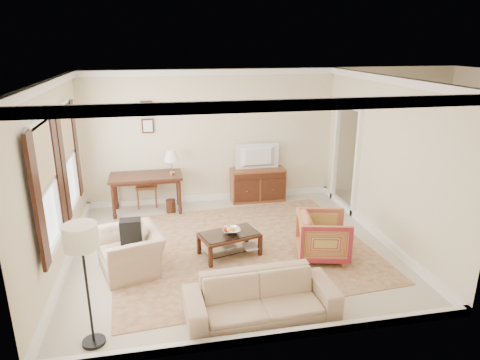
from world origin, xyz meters
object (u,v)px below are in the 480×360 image
object	(u,v)px
tv	(258,149)
striped_armchair	(323,234)
writing_desk	(146,180)
sofa	(261,291)
coffee_table	(229,238)
club_armchair	(131,245)
sideboard	(258,185)

from	to	relation	value
tv	striped_armchair	size ratio (longest dim) A/B	1.11
writing_desk	sofa	bearing A→B (deg)	-69.77
coffee_table	club_armchair	world-z (taller)	club_armchair
striped_armchair	club_armchair	bearing A→B (deg)	100.12
sideboard	sofa	world-z (taller)	sofa
coffee_table	sofa	bearing A→B (deg)	-86.24
club_armchair	sofa	size ratio (longest dim) A/B	0.51
sideboard	striped_armchair	distance (m)	2.86
writing_desk	sideboard	distance (m)	2.47
sideboard	tv	size ratio (longest dim) A/B	1.30
tv	striped_armchair	world-z (taller)	tv
sideboard	striped_armchair	size ratio (longest dim) A/B	1.44
coffee_table	sofa	xyz separation A→B (m)	(0.12, -1.76, 0.08)
writing_desk	sideboard	xyz separation A→B (m)	(2.44, 0.21, -0.33)
coffee_table	club_armchair	size ratio (longest dim) A/B	1.07
tv	sofa	xyz separation A→B (m)	(-0.96, -4.20, -0.82)
writing_desk	sofa	distance (m)	4.29
coffee_table	sofa	size ratio (longest dim) A/B	0.55
sideboard	tv	xyz separation A→B (m)	(0.00, -0.02, 0.83)
tv	sofa	bearing A→B (deg)	77.17
coffee_table	tv	bearing A→B (deg)	66.28
tv	club_armchair	world-z (taller)	tv
sideboard	coffee_table	bearing A→B (deg)	-113.54
writing_desk	club_armchair	distance (m)	2.48
coffee_table	sofa	world-z (taller)	sofa
striped_armchair	club_armchair	world-z (taller)	club_armchair
sideboard	sofa	xyz separation A→B (m)	(-0.96, -4.22, 0.01)
striped_armchair	tv	bearing A→B (deg)	22.04
writing_desk	sofa	size ratio (longest dim) A/B	0.75
writing_desk	sideboard	size ratio (longest dim) A/B	1.23
writing_desk	striped_armchair	xyz separation A→B (m)	(2.87, -2.62, -0.28)
sideboard	club_armchair	size ratio (longest dim) A/B	1.19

